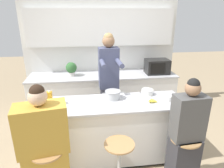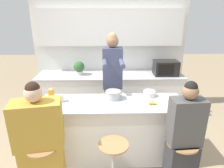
{
  "view_description": "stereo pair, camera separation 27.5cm",
  "coord_description": "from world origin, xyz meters",
  "views": [
    {
      "loc": [
        -0.34,
        -2.51,
        2.12
      ],
      "look_at": [
        0.0,
        0.06,
        1.19
      ],
      "focal_mm": 32.0,
      "sensor_mm": 36.0,
      "label": 1
    },
    {
      "loc": [
        -0.06,
        -2.53,
        2.12
      ],
      "look_at": [
        0.0,
        0.06,
        1.19
      ],
      "focal_mm": 32.0,
      "sensor_mm": 36.0,
      "label": 2
    }
  ],
  "objects": [
    {
      "name": "person_seated_near",
      "position": [
        0.82,
        -0.59,
        0.66
      ],
      "size": [
        0.39,
        0.29,
        1.45
      ],
      "rotation": [
        0.0,
        0.0,
        0.07
      ],
      "color": "#333338",
      "rests_on": "ground_plane"
    },
    {
      "name": "cooking_pot",
      "position": [
        0.02,
        0.13,
        1.0
      ],
      "size": [
        0.31,
        0.22,
        0.12
      ],
      "color": "#B7BABC",
      "rests_on": "kitchen_island"
    },
    {
      "name": "microwave",
      "position": [
        1.15,
        1.45,
        1.03
      ],
      "size": [
        0.48,
        0.35,
        0.3
      ],
      "color": "black",
      "rests_on": "back_counter"
    },
    {
      "name": "bar_stool_center",
      "position": [
        0.0,
        -0.59,
        0.36
      ],
      "size": [
        0.38,
        0.38,
        0.68
      ],
      "color": "tan",
      "rests_on": "ground_plane"
    },
    {
      "name": "juice_carton",
      "position": [
        -0.87,
        0.13,
        1.01
      ],
      "size": [
        0.07,
        0.07,
        0.17
      ],
      "color": "gold",
      "rests_on": "kitchen_island"
    },
    {
      "name": "person_wrapped_blanket",
      "position": [
        -0.84,
        -0.59,
        0.68
      ],
      "size": [
        0.58,
        0.37,
        1.45
      ],
      "rotation": [
        0.0,
        0.0,
        0.17
      ],
      "color": "gold",
      "rests_on": "ground_plane"
    },
    {
      "name": "fruit_bowl",
      "position": [
        0.56,
        0.21,
        0.98
      ],
      "size": [
        0.18,
        0.18,
        0.08
      ],
      "color": "white",
      "rests_on": "kitchen_island"
    },
    {
      "name": "kitchen_island",
      "position": [
        0.0,
        0.0,
        0.47
      ],
      "size": [
        2.03,
        0.65,
        0.94
      ],
      "color": "black",
      "rests_on": "ground_plane"
    },
    {
      "name": "coffee_cup_far",
      "position": [
        -0.72,
        0.04,
        0.98
      ],
      "size": [
        0.12,
        0.08,
        0.1
      ],
      "color": "white",
      "rests_on": "kitchen_island"
    },
    {
      "name": "person_cooking",
      "position": [
        0.02,
        0.64,
        0.93
      ],
      "size": [
        0.34,
        0.6,
        1.82
      ],
      "rotation": [
        0.0,
        0.0,
        0.02
      ],
      "color": "#383842",
      "rests_on": "ground_plane"
    },
    {
      "name": "ground_plane",
      "position": [
        0.0,
        0.0,
        0.0
      ],
      "size": [
        16.0,
        16.0,
        0.0
      ],
      "primitive_type": "plane",
      "color": "tan"
    },
    {
      "name": "coffee_cup_near",
      "position": [
        0.79,
        -0.06,
        0.97
      ],
      "size": [
        0.12,
        0.09,
        0.08
      ],
      "color": "white",
      "rests_on": "kitchen_island"
    },
    {
      "name": "potted_plant",
      "position": [
        -0.65,
        1.51,
        1.04
      ],
      "size": [
        0.22,
        0.22,
        0.29
      ],
      "color": "beige",
      "rests_on": "back_counter"
    },
    {
      "name": "banana_bunch",
      "position": [
        0.55,
        -0.07,
        0.96
      ],
      "size": [
        0.15,
        0.11,
        0.05
      ],
      "color": "yellow",
      "rests_on": "kitchen_island"
    },
    {
      "name": "back_counter",
      "position": [
        0.0,
        1.51,
        0.44
      ],
      "size": [
        3.07,
        0.71,
        0.88
      ],
      "color": "white",
      "rests_on": "ground_plane"
    },
    {
      "name": "wall_back",
      "position": [
        0.0,
        1.85,
        1.54
      ],
      "size": [
        3.31,
        0.22,
        2.7
      ],
      "color": "silver",
      "rests_on": "ground_plane"
    },
    {
      "name": "bar_stool_rightmost",
      "position": [
        0.81,
        -0.6,
        0.36
      ],
      "size": [
        0.38,
        0.38,
        0.68
      ],
      "color": "tan",
      "rests_on": "ground_plane"
    }
  ]
}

